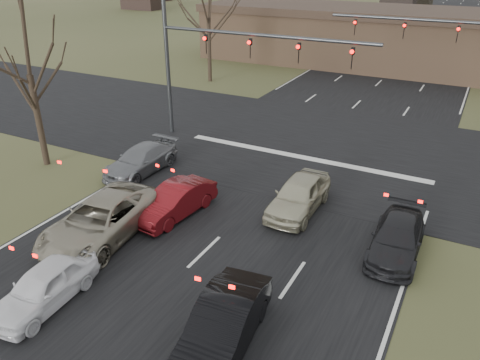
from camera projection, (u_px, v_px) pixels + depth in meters
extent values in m
plane|color=#3D4323|center=(155.00, 300.00, 14.85)|extent=(360.00, 360.00, 0.00)
cube|color=black|center=(428.00, 35.00, 62.56)|extent=(14.00, 300.00, 0.02)
cube|color=black|center=(315.00, 145.00, 26.77)|extent=(200.00, 14.00, 0.02)
cube|color=#8E694C|center=(421.00, 44.00, 43.22)|extent=(42.00, 10.00, 4.60)
cube|color=#38281E|center=(426.00, 14.00, 42.06)|extent=(42.40, 10.40, 0.70)
cylinder|color=#383A3D|center=(168.00, 67.00, 26.99)|extent=(0.24, 0.24, 8.00)
cylinder|color=#383A3D|center=(262.00, 35.00, 23.52)|extent=(12.00, 0.18, 0.18)
imported|color=black|center=(206.00, 44.00, 25.22)|extent=(0.16, 0.20, 1.00)
imported|color=black|center=(250.00, 48.00, 24.10)|extent=(0.16, 0.20, 1.00)
imported|color=black|center=(299.00, 53.00, 22.98)|extent=(0.16, 0.20, 1.00)
imported|color=black|center=(352.00, 58.00, 21.87)|extent=(0.16, 0.20, 1.00)
cylinder|color=#383A3D|center=(419.00, 20.00, 28.95)|extent=(11.00, 0.18, 0.18)
imported|color=black|center=(458.00, 34.00, 28.27)|extent=(0.16, 0.20, 1.00)
imported|color=black|center=(404.00, 31.00, 29.59)|extent=(0.16, 0.20, 1.00)
imported|color=black|center=(355.00, 27.00, 30.91)|extent=(0.16, 0.20, 1.00)
cylinder|color=black|center=(39.00, 121.00, 23.41)|extent=(0.32, 0.32, 4.68)
cylinder|color=black|center=(209.00, 50.00, 39.03)|extent=(0.32, 0.32, 5.23)
imported|color=gray|center=(101.00, 220.00, 17.81)|extent=(3.09, 5.80, 1.55)
imported|color=white|center=(44.00, 286.00, 14.47)|extent=(1.74, 3.86, 1.29)
imported|color=black|center=(223.00, 325.00, 12.87)|extent=(2.08, 4.53, 1.44)
imported|color=black|center=(397.00, 238.00, 16.97)|extent=(1.87, 4.28, 1.23)
imported|color=slate|center=(141.00, 160.00, 23.29)|extent=(1.93, 4.49, 1.29)
imported|color=#630E12|center=(175.00, 201.00, 19.39)|extent=(1.86, 4.18, 1.33)
imported|color=#B8B495|center=(299.00, 195.00, 19.71)|extent=(1.76, 4.34, 1.48)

